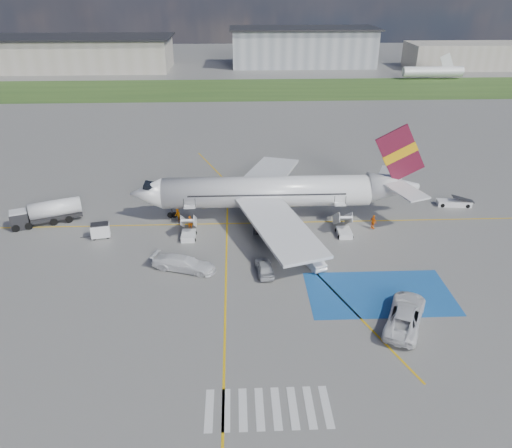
% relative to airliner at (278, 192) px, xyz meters
% --- Properties ---
extents(ground, '(400.00, 400.00, 0.00)m').
position_rel_airliner_xyz_m(ground, '(-1.51, -14.00, -3.39)').
color(ground, '#60605E').
rests_on(ground, ground).
extents(grass_strip, '(400.00, 30.00, 0.01)m').
position_rel_airliner_xyz_m(grass_strip, '(-1.51, 81.00, -3.39)').
color(grass_strip, '#2D4C1E').
rests_on(grass_strip, ground).
extents(taxiway_line_main, '(120.00, 0.20, 0.01)m').
position_rel_airliner_xyz_m(taxiway_line_main, '(-1.51, -2.00, -3.39)').
color(taxiway_line_main, gold).
rests_on(taxiway_line_main, ground).
extents(taxiway_line_cross, '(0.20, 60.00, 0.01)m').
position_rel_airliner_xyz_m(taxiway_line_cross, '(-6.51, -24.00, -3.39)').
color(taxiway_line_cross, gold).
rests_on(taxiway_line_cross, ground).
extents(taxiway_line_diag, '(20.71, 56.45, 0.01)m').
position_rel_airliner_xyz_m(taxiway_line_diag, '(-1.51, -2.00, -3.39)').
color(taxiway_line_diag, gold).
rests_on(taxiway_line_diag, ground).
extents(staging_box, '(14.00, 8.00, 0.01)m').
position_rel_airliner_xyz_m(staging_box, '(8.49, -18.00, -3.39)').
color(staging_box, '#195099').
rests_on(staging_box, ground).
extents(crosswalk, '(9.00, 4.00, 0.01)m').
position_rel_airliner_xyz_m(crosswalk, '(-3.31, -32.00, -3.39)').
color(crosswalk, silver).
rests_on(crosswalk, ground).
extents(terminal_west, '(60.00, 22.00, 10.00)m').
position_rel_airliner_xyz_m(terminal_west, '(-56.51, 116.00, 1.61)').
color(terminal_west, '#9F9789').
rests_on(terminal_west, ground).
extents(terminal_centre, '(48.00, 18.00, 12.00)m').
position_rel_airliner_xyz_m(terminal_centre, '(18.49, 121.00, 2.61)').
color(terminal_centre, gray).
rests_on(terminal_centre, ground).
extents(terminal_east, '(40.00, 16.00, 8.00)m').
position_rel_airliner_xyz_m(terminal_east, '(73.49, 114.00, 0.61)').
color(terminal_east, '#9F9789').
rests_on(terminal_east, ground).
extents(airliner, '(36.81, 32.95, 11.92)m').
position_rel_airliner_xyz_m(airliner, '(0.00, 0.00, 0.00)').
color(airliner, silver).
rests_on(airliner, ground).
extents(airstairs_fwd, '(1.90, 5.20, 3.60)m').
position_rel_airliner_xyz_m(airstairs_fwd, '(-11.01, -5.30, -2.77)').
color(airstairs_fwd, silver).
rests_on(airstairs_fwd, ground).
extents(airstairs_aft, '(1.90, 5.20, 3.60)m').
position_rel_airliner_xyz_m(airstairs_aft, '(7.49, -5.30, -2.77)').
color(airstairs_aft, silver).
rests_on(airstairs_aft, ground).
extents(fuel_tanker, '(8.52, 5.15, 2.84)m').
position_rel_airliner_xyz_m(fuel_tanker, '(-28.92, -0.77, -2.20)').
color(fuel_tanker, black).
rests_on(fuel_tanker, ground).
extents(gpu_cart, '(2.38, 1.78, 1.79)m').
position_rel_airliner_xyz_m(gpu_cart, '(-21.38, -5.01, -2.58)').
color(gpu_cart, silver).
rests_on(gpu_cart, ground).
extents(belt_loader, '(4.86, 2.21, 1.42)m').
position_rel_airliner_xyz_m(belt_loader, '(24.06, 2.20, -3.04)').
color(belt_loader, silver).
rests_on(belt_loader, ground).
extents(car_silver_a, '(2.03, 4.30, 1.42)m').
position_rel_airliner_xyz_m(car_silver_a, '(-2.50, -13.79, -2.68)').
color(car_silver_a, '#ABADB2').
rests_on(car_silver_a, ground).
extents(car_silver_b, '(2.86, 4.26, 1.33)m').
position_rel_airliner_xyz_m(car_silver_b, '(2.62, -12.52, -2.73)').
color(car_silver_b, silver).
rests_on(car_silver_b, ground).
extents(van_white_a, '(5.23, 6.77, 2.31)m').
position_rel_airliner_xyz_m(van_white_a, '(9.48, -22.66, -2.24)').
color(van_white_a, silver).
rests_on(van_white_a, ground).
extents(van_white_b, '(5.58, 3.66, 2.03)m').
position_rel_airliner_xyz_m(van_white_b, '(-10.93, -12.76, -2.38)').
color(van_white_b, silver).
rests_on(van_white_b, ground).
extents(crew_fwd, '(0.73, 0.62, 1.70)m').
position_rel_airliner_xyz_m(crew_fwd, '(-10.97, -3.17, -2.54)').
color(crew_fwd, orange).
rests_on(crew_fwd, ground).
extents(crew_nose, '(0.84, 0.96, 1.69)m').
position_rel_airliner_xyz_m(crew_nose, '(-12.72, -1.02, -2.55)').
color(crew_nose, orange).
rests_on(crew_nose, ground).
extents(crew_aft, '(0.89, 1.13, 1.80)m').
position_rel_airliner_xyz_m(crew_aft, '(11.36, -4.14, -2.49)').
color(crew_aft, orange).
rests_on(crew_aft, ground).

